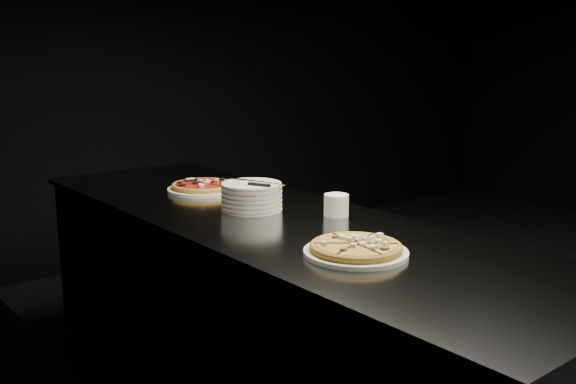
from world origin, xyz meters
TOP-DOWN VIEW (x-y plane):
  - floor at (0.00, 0.00)m, footprint 5.00×5.00m
  - wall_left at (-2.50, 0.00)m, footprint 0.02×5.00m
  - wall_back at (0.00, 2.50)m, footprint 5.00×0.02m
  - counter at (-2.13, 0.00)m, footprint 0.74×2.44m
  - pizza_mushroom at (-2.21, -0.50)m, footprint 0.34×0.34m
  - pizza_tomato at (-2.08, 0.53)m, footprint 0.33×0.33m
  - plate_stack at (-2.12, 0.14)m, footprint 0.22×0.22m
  - cutlery at (-2.11, 0.12)m, footprint 0.08×0.24m
  - ramekin at (-1.94, -0.13)m, footprint 0.09×0.09m

SIDE VIEW (x-z plane):
  - floor at x=0.00m, z-range 0.00..0.00m
  - counter at x=-2.13m, z-range 0.00..0.92m
  - pizza_tomato at x=-2.08m, z-range 0.92..0.96m
  - pizza_mushroom at x=-2.21m, z-range 0.92..0.96m
  - ramekin at x=-1.94m, z-range 0.92..1.00m
  - plate_stack at x=-2.12m, z-range 0.92..1.02m
  - cutlery at x=-2.11m, z-range 1.02..1.03m
  - wall_left at x=-2.50m, z-range 0.00..2.80m
  - wall_back at x=0.00m, z-range 0.00..2.80m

